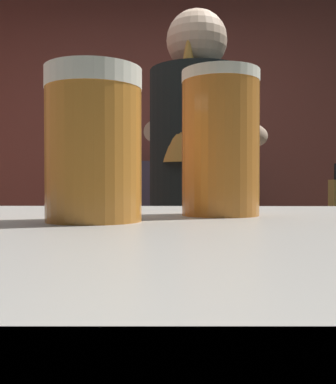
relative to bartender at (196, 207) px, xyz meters
The scene contains 12 objects.
wall_back 2.07m from the bartender, 96.99° to the left, with size 5.20×0.10×2.70m, color brown.
prep_counter 0.71m from the bartender, 77.32° to the left, with size 2.10×0.60×0.88m, color #493E36.
back_shelf 1.78m from the bartender, 94.19° to the left, with size 0.90×0.36×1.23m, color #3D3344.
bartender is the anchor object (origin of this frame).
mixing_bowl 0.72m from the bartender, 143.32° to the left, with size 0.17×0.17×0.05m, color beige.
chefs_knife 0.50m from the bartender, 55.17° to the left, with size 0.24×0.03×0.01m, color silver.
pint_glass_near 1.16m from the bartender, 91.29° to the right, with size 0.08×0.08×0.15m.
pint_glass_far 1.24m from the bartender, 96.61° to the right, with size 0.08×0.08×0.13m.
bottle_soy 1.72m from the bartender, 94.89° to the left, with size 0.06×0.06×0.23m.
bottle_hot_sauce 1.83m from the bartender, 90.79° to the left, with size 0.06×0.06×0.27m.
bottle_vinegar 1.93m from the bartender, 104.91° to the left, with size 0.06×0.06×0.20m.
bottle_olive_oil 1.71m from the bartender, 81.41° to the left, with size 0.07×0.07×0.20m.
Camera 1 is at (0.18, -1.43, 1.06)m, focal length 41.52 mm.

